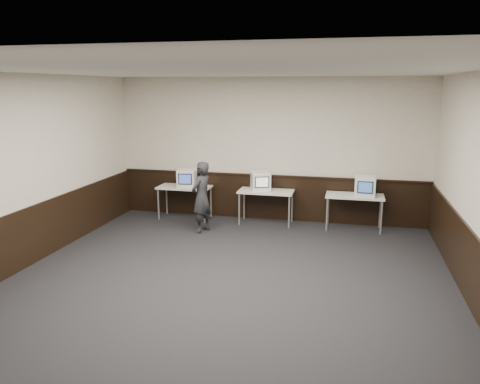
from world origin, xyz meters
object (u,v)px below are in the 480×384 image
emac_left (187,178)px  person (201,197)px  desk_right (355,198)px  emac_right (365,186)px  desk_center (266,194)px  desk_left (185,189)px  emac_center (261,181)px

emac_left → person: person is taller
desk_right → emac_right: emac_right is taller
desk_center → emac_left: (-1.82, -0.04, 0.28)m
desk_left → desk_center: size_ratio=1.00×
desk_right → desk_center: bearing=180.0°
desk_left → emac_left: bearing=-29.1°
emac_left → emac_center: emac_left is taller
desk_right → person: 3.23m
desk_center → desk_right: same height
desk_center → emac_right: emac_right is taller
emac_left → emac_center: 1.70m
desk_center → person: person is taller
desk_center → emac_right: size_ratio=2.63×
desk_center → emac_center: size_ratio=2.24×
desk_left → emac_center: emac_center is taller
desk_center → desk_right: 1.90m
desk_center → emac_right: 2.11m
desk_left → desk_right: (3.80, 0.00, 0.00)m
emac_left → emac_right: size_ratio=1.08×
emac_left → emac_right: (3.92, -0.00, 0.01)m
desk_right → emac_left: 3.73m
desk_left → desk_right: same height
desk_right → emac_center: bearing=179.9°
emac_right → person: (-3.29, -0.86, -0.22)m
person → emac_center: bearing=149.1°
desk_right → emac_right: bearing=-13.0°
desk_left → emac_center: 1.79m
desk_center → emac_left: 1.84m
emac_right → emac_center: bearing=179.2°
desk_right → emac_right: 0.34m
emac_left → person: 1.08m
desk_left → emac_left: 0.29m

